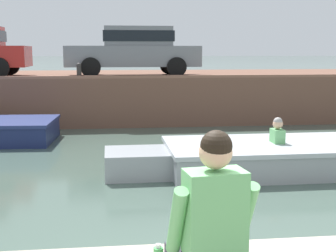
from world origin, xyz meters
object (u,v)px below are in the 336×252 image
Objects in this scene: motorboat_passing at (307,156)px; person_seated_left at (212,224)px; car_left_inner_grey at (134,49)px; mooring_bollard_mid at (79,70)px.

person_seated_left is (-3.06, -5.69, 0.93)m from motorboat_passing.
motorboat_passing is at bearing -66.30° from car_left_inner_grey.
motorboat_passing is 16.25× the size of mooring_bollard_mid.
car_left_inner_grey is 9.50× the size of mooring_bollard_mid.
mooring_bollard_mid reaches higher than person_seated_left.
motorboat_passing is at bearing 61.75° from person_seated_left.
mooring_bollard_mid reaches higher than motorboat_passing.
mooring_bollard_mid is 0.46× the size of person_seated_left.
car_left_inner_grey reaches higher than motorboat_passing.
car_left_inner_grey is 2.17m from mooring_bollard_mid.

